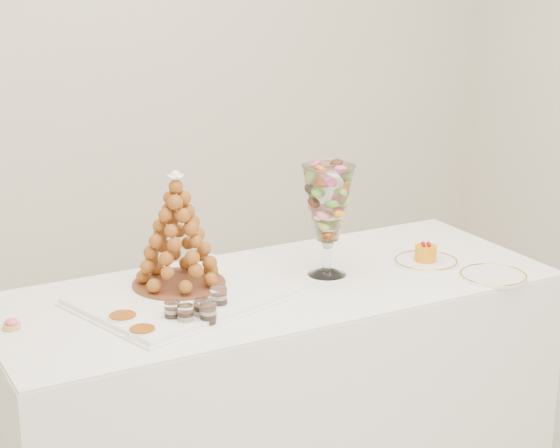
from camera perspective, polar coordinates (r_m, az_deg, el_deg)
buffet_table at (r=3.26m, az=-0.25°, el=-9.65°), size 1.89×0.77×0.72m
lace_tray at (r=3.02m, az=-5.83°, el=-4.36°), size 0.74×0.63×0.02m
macaron_vase at (r=3.15m, az=2.94°, el=1.20°), size 0.18×0.18×0.38m
cake_plate at (r=3.37m, az=8.89°, el=-2.28°), size 0.23×0.23×0.01m
spare_plate at (r=3.27m, az=12.87°, el=-3.10°), size 0.23×0.23×0.01m
pink_tart at (r=2.88m, az=-16.04°, el=-5.90°), size 0.05×0.05×0.03m
verrine_a at (r=2.82m, az=-6.57°, el=-5.40°), size 0.06×0.06×0.07m
verrine_b at (r=2.83m, az=-4.77°, el=-5.27°), size 0.06×0.06×0.07m
verrine_c at (r=2.91m, az=-3.76°, el=-4.59°), size 0.06×0.06×0.07m
verrine_d at (r=2.80m, az=-5.77°, el=-5.60°), size 0.06×0.06×0.07m
verrine_e at (r=2.80m, az=-4.40°, el=-5.52°), size 0.07×0.07×0.07m
ramekin_back at (r=2.84m, az=-9.55°, el=-5.80°), size 0.09×0.09×0.03m
ramekin_front at (r=2.74m, az=-8.38°, el=-6.61°), size 0.08×0.08×0.03m
croquembouche at (r=3.02m, az=-6.28°, el=-0.38°), size 0.31×0.31×0.38m
mousse_cake at (r=3.35m, az=8.87°, el=-1.75°), size 0.08×0.08×0.07m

